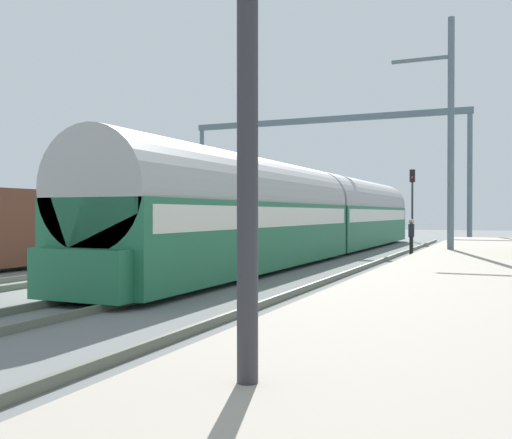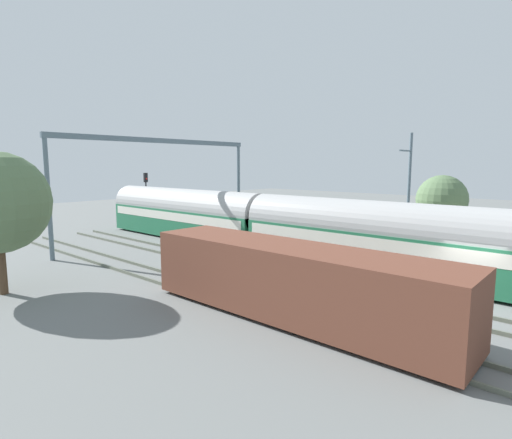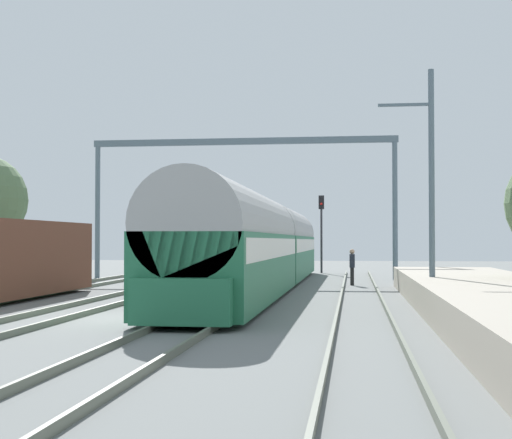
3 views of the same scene
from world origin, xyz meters
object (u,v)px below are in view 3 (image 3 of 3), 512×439
railway_signal_far (321,223)px  catenary_gantry (243,172)px  person_crossing (352,264)px  passenger_train (263,244)px

railway_signal_far → catenary_gantry: bearing=-116.1°
person_crossing → railway_signal_far: size_ratio=0.34×
passenger_train → catenary_gantry: 9.29m
railway_signal_far → catenary_gantry: (-4.05, -8.25, 2.68)m
passenger_train → railway_signal_far: railway_signal_far is taller
passenger_train → catenary_gantry: catenary_gantry is taller
railway_signal_far → catenary_gantry: size_ratio=0.30×
railway_signal_far → passenger_train: bearing=-96.7°
railway_signal_far → catenary_gantry: catenary_gantry is taller
passenger_train → person_crossing: bearing=34.8°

